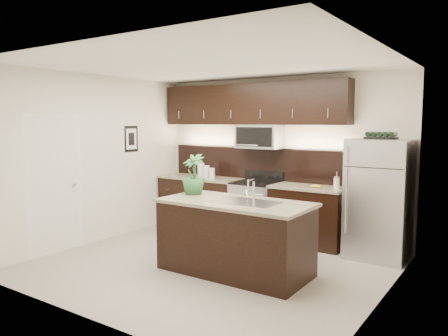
% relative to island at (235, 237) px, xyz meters
% --- Properties ---
extents(ground, '(4.50, 4.50, 0.00)m').
position_rel_island_xyz_m(ground, '(-0.44, 0.05, -0.47)').
color(ground, gray).
rests_on(ground, ground).
extents(room_walls, '(4.52, 4.02, 2.71)m').
position_rel_island_xyz_m(room_walls, '(-0.55, 0.02, 1.22)').
color(room_walls, silver).
rests_on(room_walls, ground).
extents(counter_run, '(3.51, 0.65, 0.94)m').
position_rel_island_xyz_m(counter_run, '(-0.90, 1.74, -0.00)').
color(counter_run, black).
rests_on(counter_run, ground).
extents(upper_fixtures, '(3.49, 0.40, 1.66)m').
position_rel_island_xyz_m(upper_fixtures, '(-0.87, 1.89, 1.67)').
color(upper_fixtures, black).
rests_on(upper_fixtures, counter_run).
extents(island, '(1.96, 0.96, 0.94)m').
position_rel_island_xyz_m(island, '(0.00, 0.00, 0.00)').
color(island, black).
rests_on(island, ground).
extents(sink_faucet, '(0.84, 0.50, 0.28)m').
position_rel_island_xyz_m(sink_faucet, '(0.15, 0.01, 0.48)').
color(sink_faucet, silver).
rests_on(sink_faucet, island).
extents(refrigerator, '(0.82, 0.74, 1.71)m').
position_rel_island_xyz_m(refrigerator, '(1.36, 1.68, 0.38)').
color(refrigerator, '#B2B2B7').
rests_on(refrigerator, ground).
extents(wine_rack, '(0.42, 0.26, 0.10)m').
position_rel_island_xyz_m(wine_rack, '(1.36, 1.68, 1.28)').
color(wine_rack, black).
rests_on(wine_rack, refrigerator).
extents(plant, '(0.32, 0.32, 0.56)m').
position_rel_island_xyz_m(plant, '(-0.77, 0.12, 0.75)').
color(plant, '#28652D').
rests_on(plant, island).
extents(canisters, '(0.40, 0.17, 0.27)m').
position_rel_island_xyz_m(canisters, '(-1.72, 1.67, 0.59)').
color(canisters, silver).
rests_on(canisters, counter_run).
extents(french_press, '(0.09, 0.09, 0.26)m').
position_rel_island_xyz_m(french_press, '(0.73, 1.69, 0.56)').
color(french_press, silver).
rests_on(french_press, counter_run).
extents(bananas, '(0.18, 0.15, 0.05)m').
position_rel_island_xyz_m(bananas, '(0.39, 1.66, 0.49)').
color(bananas, yellow).
rests_on(bananas, counter_run).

